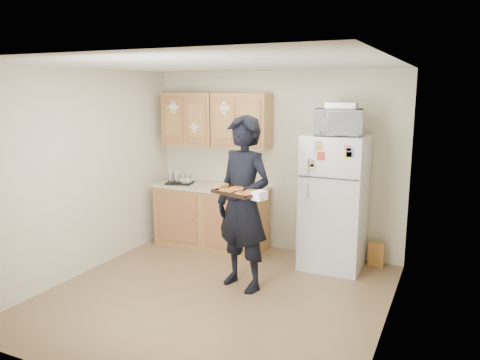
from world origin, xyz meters
name	(u,v)px	position (x,y,z in m)	size (l,w,h in m)	color
floor	(215,295)	(0.00, 0.00, 0.00)	(3.60, 3.60, 0.00)	brown
ceiling	(213,64)	(0.00, 0.00, 2.50)	(3.60, 3.60, 0.00)	silver
wall_back	(275,162)	(0.00, 1.80, 1.25)	(3.60, 0.04, 2.50)	beige
wall_front	(95,231)	(0.00, -1.80, 1.25)	(3.60, 0.04, 2.50)	beige
wall_left	(84,173)	(-1.80, 0.00, 1.25)	(0.04, 3.60, 2.50)	beige
wall_right	(390,203)	(1.80, 0.00, 1.25)	(0.04, 3.60, 2.50)	beige
refrigerator	(334,202)	(0.95, 1.43, 0.85)	(0.75, 0.70, 1.70)	silver
base_cabinet	(211,217)	(-0.85, 1.48, 0.43)	(1.60, 0.60, 0.86)	olive
countertop	(211,187)	(-0.85, 1.48, 0.88)	(1.64, 0.64, 0.04)	beige
upper_cab_left	(191,119)	(-1.25, 1.61, 1.83)	(0.80, 0.33, 0.75)	olive
upper_cab_right	(242,121)	(-0.43, 1.61, 1.83)	(0.80, 0.33, 0.75)	olive
cereal_box	(376,254)	(1.47, 1.67, 0.16)	(0.20, 0.07, 0.32)	gold
person	(243,204)	(0.18, 0.35, 0.99)	(0.72, 0.47, 1.98)	black
baking_tray	(239,192)	(0.27, 0.07, 1.19)	(0.49, 0.36, 0.04)	black
pizza_front_left	(226,190)	(0.13, 0.02, 1.20)	(0.16, 0.16, 0.02)	orange
pizza_front_right	(242,194)	(0.35, -0.05, 1.20)	(0.16, 0.16, 0.02)	orange
pizza_back_left	(237,188)	(0.18, 0.18, 1.20)	(0.16, 0.16, 0.02)	orange
pizza_back_right	(253,191)	(0.40, 0.11, 1.20)	(0.16, 0.16, 0.02)	orange
microwave	(338,122)	(0.97, 1.38, 1.86)	(0.58, 0.39, 0.32)	silver
foil_pan	(342,106)	(1.00, 1.41, 2.06)	(0.36, 0.25, 0.08)	silver
dish_rack	(180,179)	(-1.33, 1.40, 0.97)	(0.37, 0.28, 0.15)	black
bowl	(186,181)	(-1.21, 1.40, 0.94)	(0.21, 0.21, 0.05)	silver
soap_bottle	(250,184)	(-0.19, 1.39, 1.00)	(0.09, 0.09, 0.20)	silver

